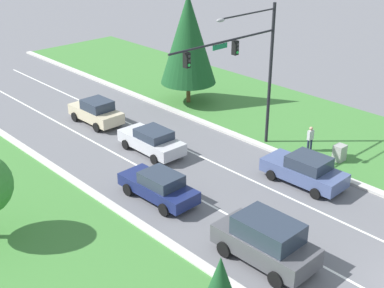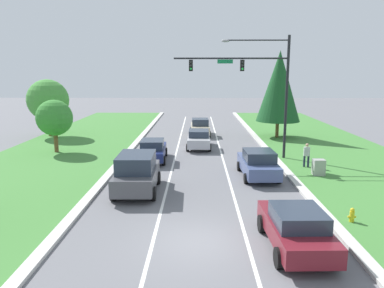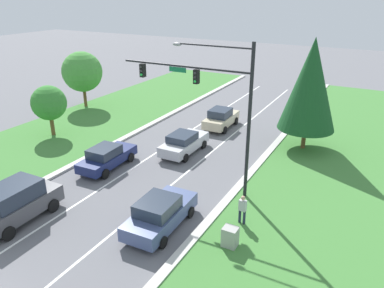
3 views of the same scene
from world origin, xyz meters
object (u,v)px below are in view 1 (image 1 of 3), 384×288
silver_sedan (152,141)px  navy_sedan (159,186)px  conifer_far_right_tree (188,39)px  graphite_suv (266,240)px  utility_cabinet (339,153)px  traffic_signal_mast (247,60)px  pedestrian (310,138)px  slate_blue_sedan (305,170)px  champagne_sedan (96,112)px

silver_sedan → navy_sedan: bearing=-125.1°
navy_sedan → conifer_far_right_tree: (11.03, 9.72, 4.22)m
graphite_suv → utility_cabinet: (10.77, 3.27, -0.55)m
traffic_signal_mast → pedestrian: (3.12, -2.73, -4.97)m
pedestrian → conifer_far_right_tree: size_ratio=0.20×
traffic_signal_mast → silver_sedan: size_ratio=1.93×
silver_sedan → conifer_far_right_tree: (7.68, 5.01, 4.22)m
traffic_signal_mast → slate_blue_sedan: 7.11m
graphite_suv → traffic_signal_mast: bearing=46.1°
champagne_sedan → slate_blue_sedan: bearing=-78.3°
utility_cabinet → pedestrian: pedestrian is taller
traffic_signal_mast → utility_cabinet: bearing=-55.2°
champagne_sedan → silver_sedan: bearing=-92.6°
traffic_signal_mast → navy_sedan: bearing=-173.7°
traffic_signal_mast → navy_sedan: traffic_signal_mast is taller
navy_sedan → slate_blue_sedan: bearing=-32.7°
navy_sedan → conifer_far_right_tree: bearing=39.4°
graphite_suv → navy_sedan: bearing=89.0°
navy_sedan → pedestrian: pedestrian is taller
graphite_suv → slate_blue_sedan: graphite_suv is taller
utility_cabinet → conifer_far_right_tree: (0.27, 13.65, 4.48)m
slate_blue_sedan → conifer_far_right_tree: 15.03m
conifer_far_right_tree → traffic_signal_mast: bearing=-111.9°
graphite_suv → champagne_sedan: (3.52, 18.25, -0.21)m
graphite_suv → champagne_sedan: bearing=78.1°
champagne_sedan → conifer_far_right_tree: bearing=-11.3°
traffic_signal_mast → silver_sedan: (-4.11, 3.89, -5.11)m
traffic_signal_mast → slate_blue_sedan: (-0.48, -4.97, -5.07)m
champagne_sedan → navy_sedan: size_ratio=0.94×
conifer_far_right_tree → graphite_suv: bearing=-123.1°
silver_sedan → conifer_far_right_tree: 10.09m
slate_blue_sedan → utility_cabinet: size_ratio=4.44×
slate_blue_sedan → pedestrian: size_ratio=2.80×
navy_sedan → traffic_signal_mast: bearing=4.3°
graphite_suv → slate_blue_sedan: 7.63m
slate_blue_sedan → conifer_far_right_tree: conifer_far_right_tree is taller
silver_sedan → graphite_suv: graphite_suv is taller
graphite_suv → navy_sedan: 7.20m
silver_sedan → navy_sedan: 5.79m
silver_sedan → navy_sedan: (-3.36, -4.72, 0.00)m
conifer_far_right_tree → utility_cabinet: bearing=-91.1°
navy_sedan → utility_cabinet: (10.77, -3.92, -0.27)m
graphite_suv → silver_sedan: bearing=73.3°
navy_sedan → slate_blue_sedan: slate_blue_sedan is taller
champagne_sedan → navy_sedan: (-3.52, -11.06, -0.06)m
silver_sedan → traffic_signal_mast: bearing=-43.1°
graphite_suv → conifer_far_right_tree: conifer_far_right_tree is taller
pedestrian → navy_sedan: bearing=-2.3°
pedestrian → graphite_suv: bearing=34.5°
silver_sedan → utility_cabinet: size_ratio=4.34×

